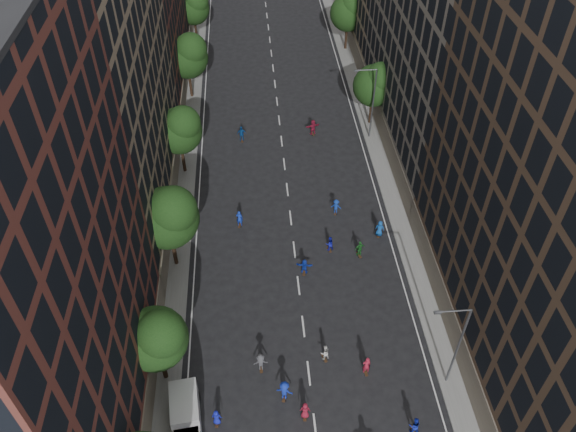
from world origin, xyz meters
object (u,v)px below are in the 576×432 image
Objects in this scene: cargo_van at (186,414)px; skater_0 at (217,418)px; skater_2 at (414,426)px; streetlamp_near at (456,343)px; streetlamp_far at (371,100)px.

cargo_van is 2.25m from skater_0.
cargo_van is 2.77× the size of skater_2.
skater_0 is (2.19, -0.16, -0.52)m from cargo_van.
cargo_van reaches higher than skater_0.
streetlamp_near reaches higher than skater_0.
skater_2 is at bearing -131.07° from streetlamp_near.
streetlamp_near is at bearing -165.09° from skater_0.
skater_2 is (16.34, -1.92, -0.42)m from cargo_van.
skater_2 is (-3.34, -36.83, -4.31)m from streetlamp_far.
streetlamp_near and streetlamp_far have the same top height.
skater_0 is at bearing -1.65° from skater_2.
streetlamp_far is at bearing 53.94° from cargo_van.
streetlamp_near is 6.02× the size of skater_0.
skater_0 is at bearing -10.79° from cargo_van.
streetlamp_near is 6.66m from skater_2.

